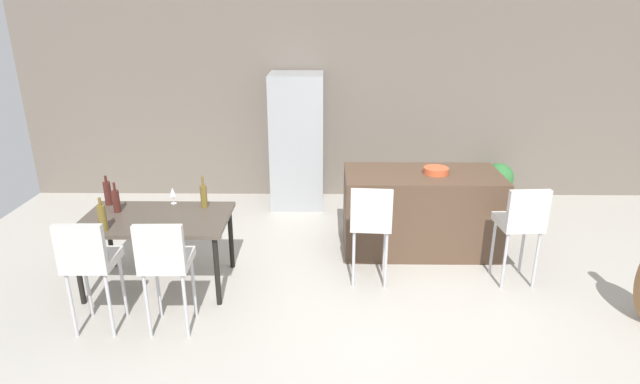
{
  "coord_description": "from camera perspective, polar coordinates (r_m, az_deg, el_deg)",
  "views": [
    {
      "loc": [
        -0.66,
        -4.71,
        2.7
      ],
      "look_at": [
        -0.72,
        0.37,
        0.85
      ],
      "focal_mm": 29.1,
      "sensor_mm": 36.0,
      "label": 1
    }
  ],
  "objects": [
    {
      "name": "wine_bottle_right",
      "position": [
        5.4,
        -12.67,
        -0.4
      ],
      "size": [
        0.07,
        0.07,
        0.33
      ],
      "color": "brown",
      "rests_on": "dining_table"
    },
    {
      "name": "dining_chair_far",
      "position": [
        4.55,
        -16.71,
        -7.04
      ],
      "size": [
        0.41,
        0.41,
        1.05
      ],
      "color": "beige",
      "rests_on": "ground_plane"
    },
    {
      "name": "potted_plant",
      "position": [
        7.72,
        19.02,
        1.19
      ],
      "size": [
        0.41,
        0.41,
        0.61
      ],
      "color": "beige",
      "rests_on": "ground_plane"
    },
    {
      "name": "fruit_bowl",
      "position": [
        5.91,
        12.64,
        2.31
      ],
      "size": [
        0.28,
        0.28,
        0.07
      ],
      "primitive_type": "cylinder",
      "color": "#C6512D",
      "rests_on": "kitchen_island"
    },
    {
      "name": "wine_glass_middle",
      "position": [
        5.58,
        -15.9,
        -0.03
      ],
      "size": [
        0.07,
        0.07,
        0.17
      ],
      "color": "silver",
      "rests_on": "dining_table"
    },
    {
      "name": "dining_table",
      "position": [
        5.34,
        -17.57,
        -3.31
      ],
      "size": [
        1.42,
        0.86,
        0.74
      ],
      "color": "#4C4238",
      "rests_on": "ground_plane"
    },
    {
      "name": "dining_chair_near",
      "position": [
        4.77,
        -24.12,
        -6.67
      ],
      "size": [
        0.41,
        0.41,
        1.05
      ],
      "color": "beige",
      "rests_on": "ground_plane"
    },
    {
      "name": "bar_chair_middle",
      "position": [
        5.47,
        21.28,
        -2.9
      ],
      "size": [
        0.43,
        0.43,
        1.05
      ],
      "color": "beige",
      "rests_on": "ground_plane"
    },
    {
      "name": "wine_bottle_end",
      "position": [
        5.76,
        -22.31,
        -0.09
      ],
      "size": [
        0.07,
        0.07,
        0.31
      ],
      "color": "#471E19",
      "rests_on": "dining_table"
    },
    {
      "name": "bar_chair_left",
      "position": [
        5.14,
        5.61,
        -3.02
      ],
      "size": [
        0.43,
        0.43,
        1.05
      ],
      "color": "beige",
      "rests_on": "ground_plane"
    },
    {
      "name": "ground_plane",
      "position": [
        5.47,
        7.63,
        -9.79
      ],
      "size": [
        10.0,
        10.0,
        0.0
      ],
      "primitive_type": "plane",
      "color": "#ADA89E"
    },
    {
      "name": "wine_bottle_far",
      "position": [
        5.53,
        -21.5,
        -0.89
      ],
      "size": [
        0.07,
        0.07,
        0.31
      ],
      "color": "#471E19",
      "rests_on": "dining_table"
    },
    {
      "name": "refrigerator",
      "position": [
        7.19,
        -2.53,
        5.63
      ],
      "size": [
        0.72,
        0.68,
        1.84
      ],
      "primitive_type": "cube",
      "color": "#939699",
      "rests_on": "ground_plane"
    },
    {
      "name": "wine_bottle_left",
      "position": [
        5.12,
        -22.84,
        -2.6
      ],
      "size": [
        0.08,
        0.08,
        0.32
      ],
      "color": "brown",
      "rests_on": "dining_table"
    },
    {
      "name": "kitchen_island",
      "position": [
        6.06,
        10.99,
        -2.1
      ],
      "size": [
        1.74,
        0.85,
        0.92
      ],
      "primitive_type": "cube",
      "color": "#4C3828",
      "rests_on": "ground_plane"
    },
    {
      "name": "back_wall",
      "position": [
        7.53,
        5.79,
        10.33
      ],
      "size": [
        10.0,
        0.12,
        2.9
      ],
      "primitive_type": "cube",
      "color": "#665B51",
      "rests_on": "ground_plane"
    }
  ]
}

